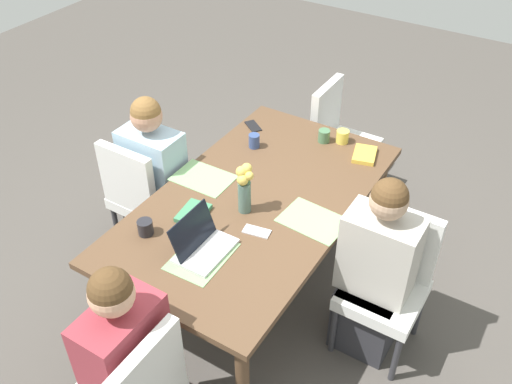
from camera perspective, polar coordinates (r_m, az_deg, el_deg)
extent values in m
plane|color=#4C4742|center=(3.85, 0.00, -9.46)|extent=(10.00, 10.00, 0.00)
cube|color=brown|center=(3.34, 0.00, -0.94)|extent=(1.92, 1.09, 0.04)
cylinder|color=brown|center=(4.36, 0.87, 3.44)|extent=(0.07, 0.07, 0.72)
cylinder|color=brown|center=(3.36, -15.09, -11.38)|extent=(0.07, 0.07, 0.72)
cylinder|color=brown|center=(4.06, 12.18, -0.57)|extent=(0.07, 0.07, 0.72)
cube|color=silver|center=(3.32, 12.55, -10.14)|extent=(0.44, 0.44, 0.08)
cube|color=silver|center=(3.27, 14.40, -4.86)|extent=(0.06, 0.42, 0.45)
cylinder|color=#333338|center=(3.35, 13.88, -16.00)|extent=(0.04, 0.04, 0.37)
cylinder|color=#333338|center=(3.41, 7.79, -13.57)|extent=(0.04, 0.04, 0.37)
cylinder|color=#333338|center=(3.59, 16.04, -11.63)|extent=(0.04, 0.04, 0.37)
cylinder|color=#333338|center=(3.65, 10.40, -9.47)|extent=(0.04, 0.04, 0.37)
cube|color=#2D2D33|center=(3.47, 11.20, -11.82)|extent=(0.36, 0.34, 0.45)
cube|color=#B7B2A8|center=(3.13, 12.25, -6.20)|extent=(0.24, 0.40, 0.50)
sphere|color=tan|center=(2.89, 13.21, -0.94)|extent=(0.20, 0.20, 0.20)
sphere|color=#51381E|center=(2.87, 13.30, -0.47)|extent=(0.19, 0.19, 0.19)
cube|color=silver|center=(3.96, -10.50, -0.47)|extent=(0.44, 0.44, 0.08)
cube|color=silver|center=(3.70, -12.84, 1.17)|extent=(0.06, 0.42, 0.45)
cylinder|color=#333338|center=(4.31, -10.47, -0.63)|extent=(0.04, 0.04, 0.37)
cylinder|color=#333338|center=(4.11, -6.44, -2.38)|extent=(0.04, 0.04, 0.37)
cylinder|color=#333338|center=(4.12, -13.86, -3.45)|extent=(0.04, 0.04, 0.37)
cylinder|color=#333338|center=(3.91, -9.78, -5.45)|extent=(0.04, 0.04, 0.37)
cube|color=#2D2D33|center=(4.05, -9.56, -2.80)|extent=(0.36, 0.34, 0.45)
cube|color=#99B7CC|center=(3.76, -10.30, 2.68)|extent=(0.24, 0.40, 0.50)
sphere|color=tan|center=(3.56, -10.97, 7.53)|extent=(0.20, 0.20, 0.20)
sphere|color=brown|center=(3.55, -11.02, 7.95)|extent=(0.19, 0.19, 0.19)
cube|color=silver|center=(2.64, -10.76, -18.24)|extent=(0.42, 0.06, 0.45)
cylinder|color=#333338|center=(3.28, -12.77, -17.53)|extent=(0.04, 0.04, 0.37)
cube|color=#93333D|center=(2.73, -13.12, -15.14)|extent=(0.40, 0.24, 0.50)
sphere|color=tan|center=(2.45, -14.36, -9.92)|extent=(0.20, 0.20, 0.20)
sphere|color=#51381E|center=(2.43, -14.47, -9.44)|extent=(0.19, 0.19, 0.19)
cube|color=silver|center=(4.44, 9.02, 4.43)|extent=(0.44, 0.44, 0.08)
cube|color=silver|center=(4.37, 7.08, 8.07)|extent=(0.42, 0.06, 0.45)
cylinder|color=#333338|center=(4.67, 11.83, 2.51)|extent=(0.04, 0.04, 0.37)
cylinder|color=#333338|center=(4.37, 9.95, 0.06)|extent=(0.04, 0.04, 0.37)
cylinder|color=#333338|center=(4.77, 7.63, 3.94)|extent=(0.04, 0.04, 0.37)
cylinder|color=#333338|center=(4.49, 5.54, 1.63)|extent=(0.04, 0.04, 0.37)
cylinder|color=#4C6B60|center=(3.19, -1.12, -0.50)|extent=(0.07, 0.07, 0.20)
sphere|color=gold|center=(3.10, -1.35, 1.25)|extent=(0.07, 0.07, 0.07)
cylinder|color=#477A3D|center=(3.11, -1.35, 1.02)|extent=(0.01, 0.01, 0.03)
sphere|color=gold|center=(3.08, -0.68, 1.65)|extent=(0.05, 0.05, 0.05)
cylinder|color=#477A3D|center=(3.10, -0.68, 1.22)|extent=(0.01, 0.01, 0.06)
sphere|color=gold|center=(3.10, -0.88, 2.37)|extent=(0.06, 0.06, 0.06)
cylinder|color=#477A3D|center=(3.12, -0.87, 1.77)|extent=(0.01, 0.01, 0.08)
sphere|color=gold|center=(3.10, -1.48, 2.05)|extent=(0.06, 0.06, 0.06)
cylinder|color=#477A3D|center=(3.12, -1.47, 1.56)|extent=(0.01, 0.01, 0.07)
cube|color=#7FAD70|center=(3.19, 5.76, -2.90)|extent=(0.29, 0.38, 0.00)
cube|color=#7FAD70|center=(3.50, -5.32, 1.43)|extent=(0.26, 0.36, 0.00)
cube|color=#7FAD70|center=(2.98, -5.48, -6.45)|extent=(0.37, 0.27, 0.00)
cube|color=silver|center=(3.00, -5.09, -5.89)|extent=(0.32, 0.22, 0.02)
cube|color=black|center=(2.96, -6.40, -3.91)|extent=(0.31, 0.07, 0.19)
cylinder|color=#232328|center=(3.13, -11.09, -3.52)|extent=(0.08, 0.08, 0.09)
cylinder|color=#33477A|center=(3.75, -0.19, 5.17)|extent=(0.07, 0.07, 0.09)
cylinder|color=#47704C|center=(3.84, 6.87, 5.63)|extent=(0.08, 0.08, 0.09)
cylinder|color=#DBC64C|center=(3.85, 8.70, 5.55)|extent=(0.08, 0.08, 0.09)
cube|color=gold|center=(3.74, 10.88, 3.72)|extent=(0.23, 0.19, 0.03)
cube|color=#3D7F56|center=(3.23, -6.34, -2.11)|extent=(0.22, 0.16, 0.03)
cube|color=black|center=(3.99, -0.29, 6.65)|extent=(0.14, 0.16, 0.01)
cube|color=silver|center=(3.11, 0.07, -3.99)|extent=(0.10, 0.16, 0.01)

